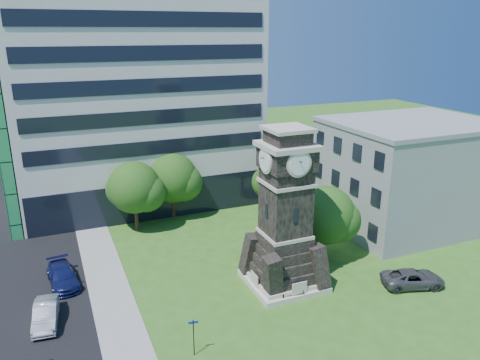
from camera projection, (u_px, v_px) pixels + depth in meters
name	position (u px, v px, depth m)	size (l,w,h in m)	color
ground	(259.00, 305.00, 33.22)	(160.00, 160.00, 0.00)	#335D1A
sidewalk	(112.00, 298.00, 34.07)	(3.00, 70.00, 0.06)	gray
clock_tower	(285.00, 220.00, 34.47)	(5.40, 5.40, 12.22)	beige
office_tall	(132.00, 73.00, 50.37)	(26.20, 15.11, 28.60)	silver
office_low	(408.00, 173.00, 46.05)	(15.20, 12.20, 10.40)	gray
car_street_mid	(46.00, 314.00, 30.94)	(1.46, 4.18, 1.38)	#9C9EA4
car_street_north	(62.00, 276.00, 35.72)	(1.95, 4.81, 1.40)	#11184E
car_east_lot	(413.00, 278.00, 35.46)	(2.16, 4.69, 1.30)	#49494E
park_bench	(292.00, 293.00, 33.82)	(1.73, 0.46, 0.89)	black
street_sign	(194.00, 334.00, 27.62)	(0.58, 0.06, 2.42)	black
tree_nw	(135.00, 189.00, 44.51)	(5.49, 4.99, 6.87)	#332114
tree_nc	(173.00, 179.00, 47.75)	(5.69, 5.18, 6.86)	#332114
tree_ne	(278.00, 182.00, 47.45)	(5.09, 4.63, 6.43)	#332114
tree_east	(326.00, 217.00, 39.11)	(5.45, 4.95, 6.37)	#332114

